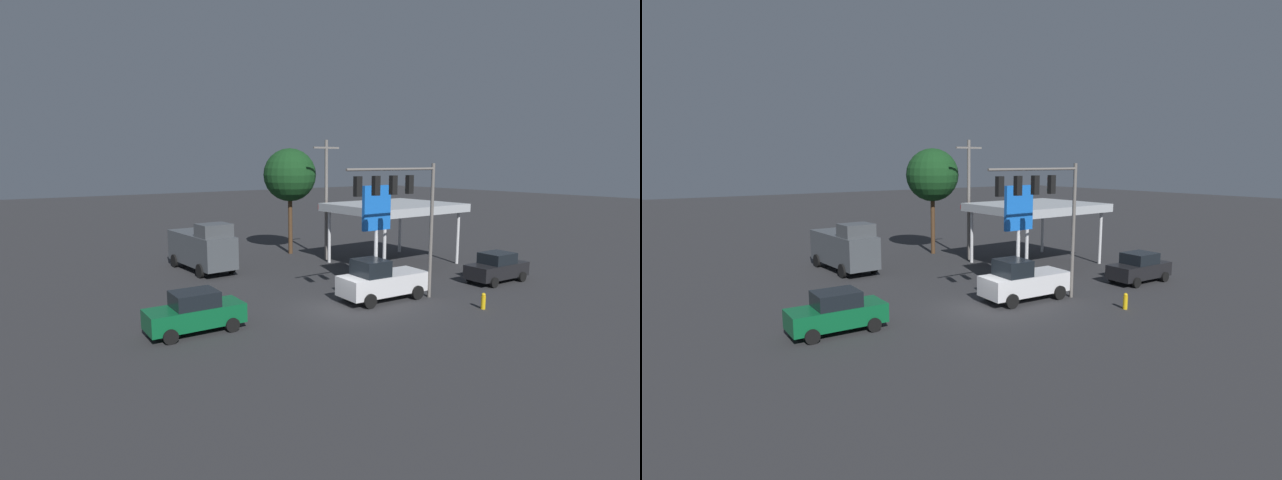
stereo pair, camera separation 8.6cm
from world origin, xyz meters
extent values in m
plane|color=#2D2D30|center=(0.00, 0.00, 0.00)|extent=(200.00, 200.00, 0.00)
cylinder|color=slate|center=(-5.61, 1.01, 3.83)|extent=(0.20, 0.20, 7.66)
cylinder|color=slate|center=(-2.49, 1.01, 7.36)|extent=(6.24, 0.14, 0.14)
cube|color=black|center=(-3.75, 1.01, 6.54)|extent=(0.36, 0.28, 1.00)
sphere|color=#FF4141|center=(-3.75, 0.83, 6.84)|extent=(0.22, 0.22, 0.22)
sphere|color=#392305|center=(-3.75, 0.83, 6.54)|extent=(0.22, 0.22, 0.22)
sphere|color=black|center=(-3.75, 0.83, 6.24)|extent=(0.22, 0.22, 0.22)
cube|color=black|center=(-2.54, 1.01, 6.54)|extent=(0.36, 0.28, 1.00)
sphere|color=#FF4141|center=(-2.54, 0.83, 6.84)|extent=(0.22, 0.22, 0.22)
sphere|color=#392305|center=(-2.54, 0.83, 6.54)|extent=(0.22, 0.22, 0.22)
sphere|color=black|center=(-2.54, 0.83, 6.24)|extent=(0.22, 0.22, 0.22)
cube|color=black|center=(-1.32, 1.01, 6.54)|extent=(0.36, 0.28, 1.00)
sphere|color=#FF4141|center=(-1.32, 0.83, 6.84)|extent=(0.22, 0.22, 0.22)
sphere|color=#392305|center=(-1.32, 0.83, 6.54)|extent=(0.22, 0.22, 0.22)
sphere|color=black|center=(-1.32, 0.83, 6.24)|extent=(0.22, 0.22, 0.22)
cube|color=black|center=(-0.10, 1.01, 6.54)|extent=(0.36, 0.28, 1.00)
sphere|color=#FF4141|center=(-0.10, 0.83, 6.84)|extent=(0.22, 0.22, 0.22)
sphere|color=#392305|center=(-0.10, 0.83, 6.54)|extent=(0.22, 0.22, 0.22)
sphere|color=black|center=(-0.10, 0.83, 6.24)|extent=(0.22, 0.22, 0.22)
cylinder|color=slate|center=(-7.54, -11.44, 4.70)|extent=(0.26, 0.26, 9.40)
cube|color=slate|center=(-7.54, -11.44, 8.80)|extent=(2.40, 0.14, 0.14)
cube|color=#B2B7BC|center=(-10.84, -7.29, 4.31)|extent=(8.85, 7.32, 0.60)
cube|color=red|center=(-10.84, -10.97, 4.31)|extent=(8.85, 0.06, 0.36)
cylinder|color=silver|center=(-14.66, -10.35, 2.00)|extent=(0.24, 0.24, 4.01)
cylinder|color=silver|center=(-7.01, -10.35, 2.00)|extent=(0.24, 0.24, 4.01)
cylinder|color=silver|center=(-14.66, -4.23, 2.00)|extent=(0.24, 0.24, 4.01)
cylinder|color=silver|center=(-7.01, -4.23, 2.00)|extent=(0.24, 0.24, 4.01)
cylinder|color=silver|center=(-4.52, -2.37, 3.17)|extent=(0.24, 0.24, 6.34)
cube|color=blue|center=(-4.52, -2.37, 4.98)|extent=(2.12, 0.24, 2.72)
cube|color=black|center=(-4.52, -2.50, 4.98)|extent=(1.49, 0.04, 0.95)
cube|color=#0C592D|center=(7.62, -1.29, 0.78)|extent=(4.48, 2.01, 0.90)
cube|color=black|center=(7.62, -1.29, 1.58)|extent=(2.08, 1.75, 0.70)
cylinder|color=black|center=(9.10, -0.44, 0.33)|extent=(0.67, 0.25, 0.66)
cylinder|color=black|center=(9.01, -2.27, 0.33)|extent=(0.67, 0.25, 0.66)
cylinder|color=black|center=(6.24, -0.30, 0.33)|extent=(0.67, 0.25, 0.66)
cylinder|color=black|center=(6.15, -2.14, 0.33)|extent=(0.67, 0.25, 0.66)
cube|color=black|center=(-11.97, 1.10, 0.78)|extent=(4.47, 1.99, 0.90)
cube|color=black|center=(-11.97, 1.10, 1.58)|extent=(2.07, 1.74, 0.70)
cylinder|color=black|center=(-10.50, 1.95, 0.33)|extent=(0.67, 0.25, 0.66)
cylinder|color=black|center=(-10.58, 0.11, 0.33)|extent=(0.67, 0.25, 0.66)
cylinder|color=black|center=(-13.36, 2.08, 0.33)|extent=(0.67, 0.25, 0.66)
cylinder|color=black|center=(-13.44, 0.24, 0.33)|extent=(0.67, 0.25, 0.66)
cube|color=#474C51|center=(2.07, -13.55, 1.58)|extent=(2.50, 6.86, 2.20)
cube|color=#45494E|center=(2.01, -11.45, 3.13)|extent=(2.17, 1.86, 0.90)
cylinder|color=black|center=(0.84, -11.37, 0.48)|extent=(0.25, 0.97, 0.96)
cylinder|color=black|center=(3.18, -11.31, 0.48)|extent=(0.25, 0.97, 0.96)
cylinder|color=black|center=(0.97, -15.79, 0.48)|extent=(0.25, 0.97, 0.96)
cylinder|color=black|center=(3.31, -15.72, 0.48)|extent=(0.25, 0.97, 0.96)
cube|color=silver|center=(-3.10, -0.20, 0.95)|extent=(5.34, 2.38, 1.10)
cube|color=black|center=(-2.20, -0.26, 1.95)|extent=(1.73, 1.95, 0.90)
cylinder|color=black|center=(-1.33, 0.69, 0.40)|extent=(0.81, 0.28, 0.80)
cylinder|color=black|center=(-1.49, -1.34, 0.40)|extent=(0.81, 0.28, 0.80)
cylinder|color=black|center=(-4.70, 0.95, 0.40)|extent=(0.81, 0.28, 0.80)
cylinder|color=black|center=(-4.86, -1.09, 0.40)|extent=(0.81, 0.28, 0.80)
cylinder|color=#4C331E|center=(-6.66, -15.32, 2.55)|extent=(0.36, 0.36, 5.11)
sphere|color=#143D19|center=(-6.66, -15.32, 6.64)|extent=(4.38, 4.38, 4.38)
cylinder|color=gold|center=(-6.12, 4.32, 0.35)|extent=(0.24, 0.24, 0.70)
sphere|color=gold|center=(-6.12, 4.32, 0.77)|extent=(0.22, 0.22, 0.22)
camera|label=1|loc=(16.02, 19.83, 7.78)|focal=28.00mm
camera|label=2|loc=(15.95, 19.88, 7.78)|focal=28.00mm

